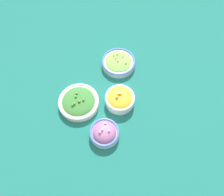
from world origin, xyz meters
TOP-DOWN VIEW (x-y plane):
  - ground_plane at (0.00, 0.00)m, footprint 3.00×3.00m
  - bowl_squash at (0.02, -0.03)m, footprint 0.15×0.15m
  - bowl_broccoli at (-0.13, 0.11)m, footprint 0.20×0.20m
  - bowl_red_onion at (-0.16, -0.10)m, footprint 0.14×0.14m
  - bowl_lettuce at (0.19, 0.13)m, footprint 0.19×0.19m

SIDE VIEW (x-z plane):
  - ground_plane at x=0.00m, z-range 0.00..0.00m
  - bowl_broccoli at x=-0.13m, z-range -0.01..0.05m
  - bowl_lettuce at x=0.19m, z-range 0.00..0.05m
  - bowl_red_onion at x=-0.16m, z-range -0.01..0.07m
  - bowl_squash at x=0.02m, z-range 0.00..0.07m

